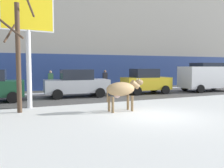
% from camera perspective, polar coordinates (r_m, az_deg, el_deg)
% --- Properties ---
extents(ground_plane, '(120.00, 120.00, 0.00)m').
position_cam_1_polar(ground_plane, '(10.31, 10.50, -7.37)').
color(ground_plane, white).
extents(road_strip, '(60.00, 5.60, 0.01)m').
position_cam_1_polar(road_strip, '(16.50, -3.51, -2.92)').
color(road_strip, '#514F4C').
rests_on(road_strip, ground).
extents(building_facade, '(44.00, 6.10, 13.00)m').
position_cam_1_polar(building_facade, '(23.19, -9.63, 15.18)').
color(building_facade, gray).
rests_on(building_facade, ground).
extents(cow_tan, '(1.90, 0.63, 1.54)m').
position_cam_1_polar(cow_tan, '(11.04, 2.39, -1.32)').
color(cow_tan, tan).
rests_on(cow_tan, ground).
extents(billboard, '(2.53, 0.50, 5.56)m').
position_cam_1_polar(billboard, '(12.71, -19.24, 14.21)').
color(billboard, silver).
rests_on(billboard, ground).
extents(car_silver_sedan, '(4.32, 2.23, 1.84)m').
position_cam_1_polar(car_silver_sedan, '(16.28, -8.33, 0.14)').
color(car_silver_sedan, '#B7BABF').
rests_on(car_silver_sedan, ground).
extents(car_yellow_hatchback, '(3.62, 2.14, 1.86)m').
position_cam_1_polar(car_yellow_hatchback, '(18.24, 7.92, 0.64)').
color(car_yellow_hatchback, gold).
rests_on(car_yellow_hatchback, ground).
extents(car_white_van, '(4.73, 2.39, 2.32)m').
position_cam_1_polar(car_white_van, '(21.31, 21.66, 1.75)').
color(car_white_van, white).
rests_on(car_white_van, ground).
extents(pedestrian_near_billboard, '(0.36, 0.24, 1.73)m').
position_cam_1_polar(pedestrian_near_billboard, '(19.69, -1.65, 0.81)').
color(pedestrian_near_billboard, '#282833').
rests_on(pedestrian_near_billboard, ground).
extents(pedestrian_by_cars, '(0.36, 0.24, 1.73)m').
position_cam_1_polar(pedestrian_by_cars, '(18.47, -14.21, 0.45)').
color(pedestrian_by_cars, '#282833').
rests_on(pedestrian_by_cars, ground).
extents(bare_tree_left_lot, '(1.59, 1.41, 5.22)m').
position_cam_1_polar(bare_tree_left_lot, '(11.40, -21.23, 6.77)').
color(bare_tree_left_lot, '#4C3828').
rests_on(bare_tree_left_lot, ground).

